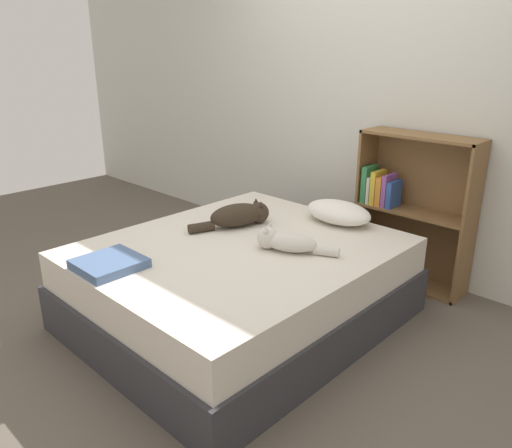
{
  "coord_description": "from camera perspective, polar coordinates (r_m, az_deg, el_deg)",
  "views": [
    {
      "loc": [
        2.01,
        -1.95,
        1.65
      ],
      "look_at": [
        0.0,
        0.14,
        0.61
      ],
      "focal_mm": 35.0,
      "sensor_mm": 36.0,
      "label": 1
    }
  ],
  "objects": [
    {
      "name": "ground_plane",
      "position": [
        3.25,
        -1.74,
        -10.74
      ],
      "size": [
        8.0,
        8.0,
        0.0
      ],
      "primitive_type": "plane",
      "color": "brown"
    },
    {
      "name": "blanket_fold",
      "position": [
        2.82,
        -16.42,
        -4.37
      ],
      "size": [
        0.32,
        0.33,
        0.05
      ],
      "color": "#4C668E",
      "rests_on": "bed"
    },
    {
      "name": "bookshelf",
      "position": [
        3.73,
        17.31,
        1.94
      ],
      "size": [
        0.81,
        0.26,
        1.09
      ],
      "color": "brown",
      "rests_on": "ground_plane"
    },
    {
      "name": "cat_light",
      "position": [
        2.93,
        3.39,
        -1.99
      ],
      "size": [
        0.46,
        0.28,
        0.15
      ],
      "rotation": [
        0.0,
        0.0,
        3.58
      ],
      "color": "beige",
      "rests_on": "bed"
    },
    {
      "name": "pillow",
      "position": [
        3.43,
        9.39,
        1.34
      ],
      "size": [
        0.48,
        0.3,
        0.15
      ],
      "color": "white",
      "rests_on": "bed"
    },
    {
      "name": "bed",
      "position": [
        3.13,
        -1.78,
        -6.79
      ],
      "size": [
        1.58,
        1.86,
        0.51
      ],
      "color": "#333338",
      "rests_on": "ground_plane"
    },
    {
      "name": "wall_back",
      "position": [
        3.92,
        13.23,
        13.44
      ],
      "size": [
        8.0,
        0.06,
        2.5
      ],
      "color": "silver",
      "rests_on": "ground_plane"
    },
    {
      "name": "cat_dark",
      "position": [
        3.32,
        -1.84,
        1.02
      ],
      "size": [
        0.29,
        0.55,
        0.16
      ],
      "rotation": [
        0.0,
        0.0,
        1.22
      ],
      "color": "#33281E",
      "rests_on": "bed"
    }
  ]
}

